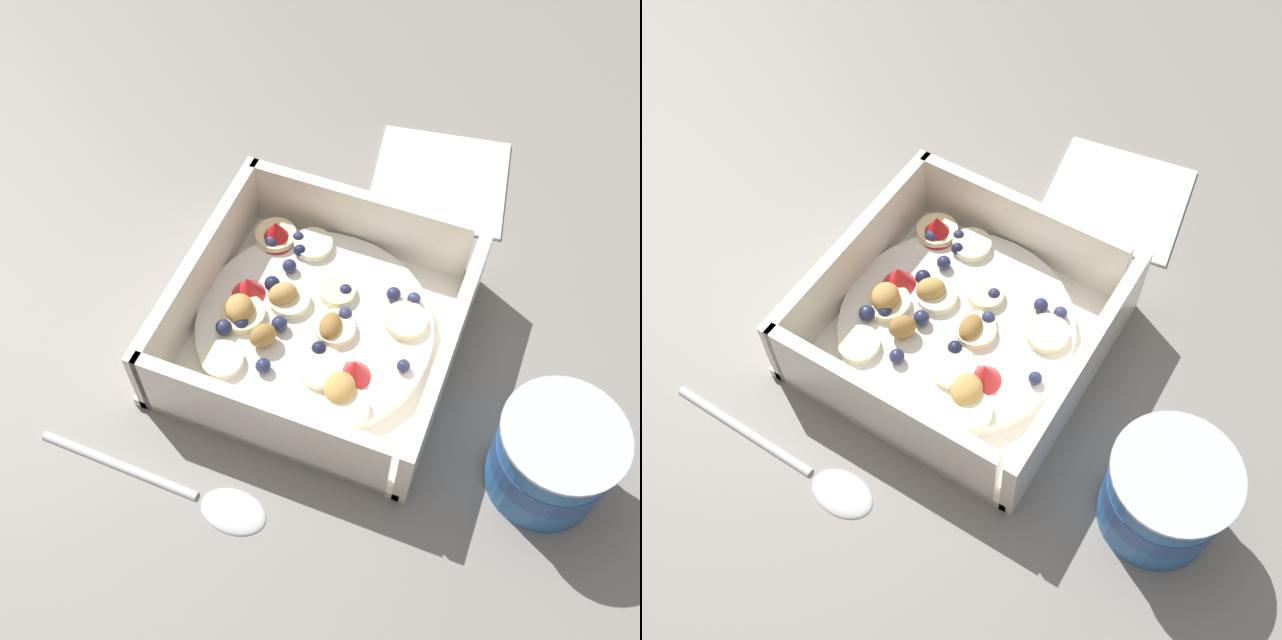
{
  "view_description": "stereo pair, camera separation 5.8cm",
  "coord_description": "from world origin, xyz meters",
  "views": [
    {
      "loc": [
        0.29,
        0.12,
        0.52
      ],
      "look_at": [
        -0.01,
        0.0,
        0.03
      ],
      "focal_mm": 43.21,
      "sensor_mm": 36.0,
      "label": 1
    },
    {
      "loc": [
        0.26,
        0.18,
        0.52
      ],
      "look_at": [
        -0.01,
        0.0,
        0.03
      ],
      "focal_mm": 43.21,
      "sensor_mm": 36.0,
      "label": 2
    }
  ],
  "objects": [
    {
      "name": "fruit_bowl",
      "position": [
        -0.01,
        0.0,
        0.02
      ],
      "size": [
        0.21,
        0.21,
        0.07
      ],
      "color": "white",
      "rests_on": "ground"
    },
    {
      "name": "folded_napkin",
      "position": [
        -0.22,
        0.04,
        0.0
      ],
      "size": [
        0.14,
        0.14,
        0.01
      ],
      "primitive_type": "cube",
      "rotation": [
        0.0,
        0.0,
        0.16
      ],
      "color": "silver",
      "rests_on": "ground"
    },
    {
      "name": "spoon",
      "position": [
        0.14,
        -0.03,
        0.0
      ],
      "size": [
        0.03,
        0.17,
        0.01
      ],
      "color": "silver",
      "rests_on": "ground"
    },
    {
      "name": "ground_plane",
      "position": [
        0.0,
        0.0,
        0.0
      ],
      "size": [
        2.4,
        2.4,
        0.0
      ],
      "primitive_type": "plane",
      "color": "gray"
    },
    {
      "name": "yogurt_cup",
      "position": [
        0.04,
        0.19,
        0.04
      ],
      "size": [
        0.08,
        0.08,
        0.08
      ],
      "color": "#3370B7",
      "rests_on": "ground"
    }
  ]
}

